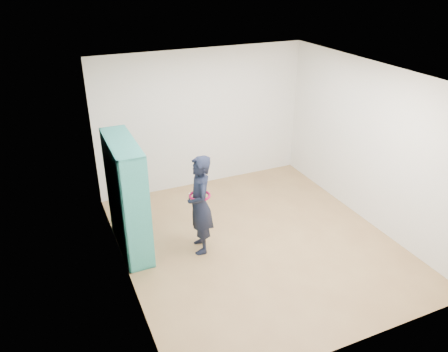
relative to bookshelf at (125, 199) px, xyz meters
name	(u,v)px	position (x,y,z in m)	size (l,w,h in m)	color
floor	(256,241)	(1.83, -0.66, -0.84)	(4.50, 4.50, 0.00)	olive
ceiling	(263,76)	(1.83, -0.66, 1.76)	(4.50, 4.50, 0.00)	white
wall_left	(120,193)	(-0.17, -0.66, 0.46)	(0.02, 4.50, 2.60)	silver
wall_right	(370,145)	(3.83, -0.66, 0.46)	(0.02, 4.50, 2.60)	silver
wall_back	(202,120)	(1.83, 1.59, 0.46)	(4.00, 0.02, 2.60)	silver
wall_front	(363,252)	(1.83, -2.91, 0.46)	(4.00, 0.02, 2.60)	silver
bookshelf	(125,199)	(0.00, 0.00, 0.00)	(0.38, 1.30, 1.74)	teal
person	(200,205)	(0.98, -0.48, -0.07)	(0.47, 0.62, 1.53)	black
smartphone	(189,197)	(0.86, -0.36, 0.03)	(0.02, 0.10, 0.12)	silver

